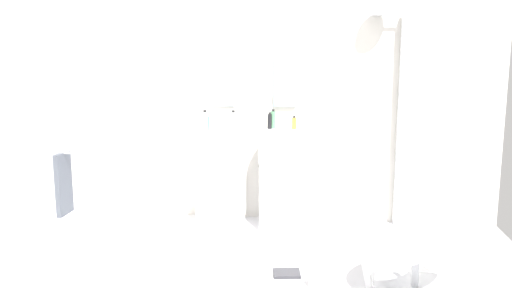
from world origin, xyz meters
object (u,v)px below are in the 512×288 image
(shower_column, at_px, (403,116))
(coffee_mug, at_px, (314,280))
(pedestal_sink_left, at_px, (220,174))
(soap_bottle_clear, at_px, (205,121))
(soap_bottle_black, at_px, (270,121))
(towel_rack, at_px, (60,186))
(lounge_chair, at_px, (417,247))
(pedestal_sink_right, at_px, (282,176))
(soap_bottle_amber, at_px, (294,123))
(soap_bottle_blue, at_px, (207,123))
(soap_bottle_green, at_px, (273,120))
(soap_bottle_white, at_px, (233,121))
(magazine_charcoal, at_px, (287,273))

(shower_column, bearing_deg, coffee_mug, -117.85)
(pedestal_sink_left, relative_size, soap_bottle_clear, 5.37)
(soap_bottle_black, bearing_deg, towel_rack, -142.93)
(lounge_chair, bearing_deg, shower_column, 85.97)
(lounge_chair, distance_m, towel_rack, 2.75)
(pedestal_sink_left, distance_m, soap_bottle_black, 0.71)
(pedestal_sink_left, xyz_separation_m, soap_bottle_clear, (-0.11, -0.12, 0.54))
(pedestal_sink_left, relative_size, shower_column, 0.51)
(pedestal_sink_right, distance_m, soap_bottle_amber, 0.52)
(pedestal_sink_left, bearing_deg, soap_bottle_blue, -140.01)
(pedestal_sink_right, xyz_separation_m, soap_bottle_black, (-0.13, 0.09, 0.52))
(pedestal_sink_right, height_order, soap_bottle_green, soap_bottle_green)
(pedestal_sink_right, height_order, soap_bottle_white, soap_bottle_white)
(pedestal_sink_left, bearing_deg, pedestal_sink_right, 0.00)
(pedestal_sink_left, relative_size, pedestal_sink_right, 1.00)
(magazine_charcoal, bearing_deg, soap_bottle_amber, 83.20)
(soap_bottle_black, bearing_deg, shower_column, 5.03)
(pedestal_sink_left, relative_size, soap_bottle_white, 5.69)
(soap_bottle_white, bearing_deg, magazine_charcoal, -62.27)
(pedestal_sink_right, bearing_deg, towel_rack, -147.20)
(pedestal_sink_left, xyz_separation_m, soap_bottle_amber, (0.72, 0.10, 0.50))
(soap_bottle_green, bearing_deg, magazine_charcoal, -79.86)
(pedestal_sink_right, bearing_deg, soap_bottle_blue, -173.53)
(coffee_mug, bearing_deg, soap_bottle_white, 121.21)
(lounge_chair, height_order, soap_bottle_black, soap_bottle_black)
(pedestal_sink_right, bearing_deg, shower_column, 9.93)
(towel_rack, bearing_deg, shower_column, 24.46)
(lounge_chair, height_order, soap_bottle_green, soap_bottle_green)
(soap_bottle_blue, bearing_deg, soap_bottle_amber, 12.32)
(soap_bottle_blue, bearing_deg, soap_bottle_white, 15.45)
(shower_column, bearing_deg, soap_bottle_clear, -170.41)
(magazine_charcoal, xyz_separation_m, soap_bottle_clear, (-0.85, 1.03, 1.02))
(soap_bottle_white, bearing_deg, pedestal_sink_right, 1.74)
(lounge_chair, relative_size, soap_bottle_clear, 5.39)
(towel_rack, height_order, soap_bottle_clear, soap_bottle_clear)
(shower_column, bearing_deg, magazine_charcoal, -127.09)
(towel_rack, xyz_separation_m, magazine_charcoal, (1.81, -0.06, -0.61))
(magazine_charcoal, height_order, soap_bottle_green, soap_bottle_green)
(shower_column, xyz_separation_m, soap_bottle_green, (-1.24, -0.08, -0.04))
(soap_bottle_clear, bearing_deg, soap_bottle_green, 20.66)
(towel_rack, xyz_separation_m, soap_bottle_amber, (1.79, 1.18, 0.38))
(pedestal_sink_right, bearing_deg, soap_bottle_green, 130.30)
(towel_rack, bearing_deg, coffee_mug, -7.06)
(shower_column, xyz_separation_m, soap_bottle_clear, (-1.87, -0.32, -0.04))
(magazine_charcoal, bearing_deg, towel_rack, 170.36)
(coffee_mug, relative_size, soap_bottle_black, 0.63)
(pedestal_sink_left, height_order, soap_bottle_black, soap_bottle_black)
(coffee_mug, height_order, soap_bottle_blue, soap_bottle_blue)
(magazine_charcoal, relative_size, soap_bottle_black, 1.26)
(magazine_charcoal, bearing_deg, pedestal_sink_left, 115.04)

